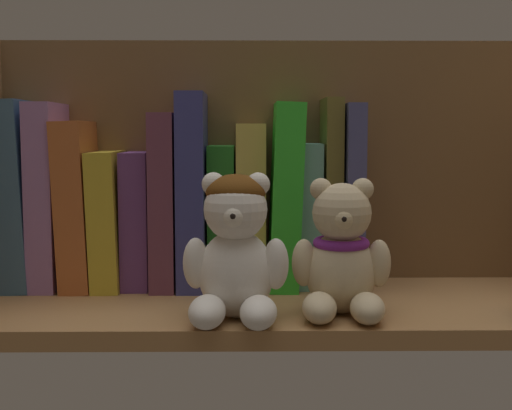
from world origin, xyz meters
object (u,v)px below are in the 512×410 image
object	(u,v)px
book_1	(53,195)
book_9	(281,194)
book_4	(140,218)
book_10	(308,214)
teddy_bear_smaller	(341,257)
book_6	(194,190)
book_8	(251,204)
book_2	(82,203)
teddy_bear_larger	(235,250)
book_5	(167,199)
book_7	(222,215)
book_11	(329,192)
book_3	(112,218)
book_0	(24,194)
book_12	(348,195)

from	to	relation	value
book_1	book_9	bearing A→B (deg)	0.00
book_4	book_10	world-z (taller)	book_10
book_10	teddy_bear_smaller	bearing A→B (deg)	-82.31
book_6	book_8	xyz separation A→B (cm)	(7.08, 0.00, -1.84)
book_2	book_4	distance (cm)	7.40
book_9	teddy_bear_larger	xyz separation A→B (cm)	(-5.38, -17.39, -4.11)
book_5	book_9	xyz separation A→B (cm)	(14.18, 0.00, 0.61)
book_7	book_8	distance (cm)	3.84
book_10	book_11	world-z (taller)	book_11
book_3	book_9	distance (cm)	21.23
book_0	book_2	distance (cm)	7.26
book_8	book_10	bearing A→B (deg)	0.00
book_6	book_4	bearing A→B (deg)	180.00
book_2	book_11	bearing A→B (deg)	0.00
book_8	book_11	distance (cm)	9.89
book_0	book_11	bearing A→B (deg)	0.00
teddy_bear_larger	teddy_bear_smaller	xyz separation A→B (cm)	(10.90, 1.53, -1.00)
book_6	book_12	xyz separation A→B (cm)	(19.21, 0.00, -0.66)
book_4	book_12	world-z (taller)	book_12
book_8	book_11	bearing A→B (deg)	0.00
book_8	teddy_bear_smaller	size ratio (longest dim) A/B	1.40
book_10	teddy_bear_smaller	size ratio (longest dim) A/B	1.23
book_12	teddy_bear_smaller	xyz separation A→B (cm)	(-2.87, -15.86, -5.06)
book_2	book_5	size ratio (longest dim) A/B	0.95
book_1	book_7	bearing A→B (deg)	0.00
book_6	book_9	xyz separation A→B (cm)	(10.82, 0.00, -0.60)
book_2	book_12	xyz separation A→B (cm)	(33.06, 0.00, 1.05)
book_0	book_5	distance (cm)	17.67
book_4	book_11	xyz separation A→B (cm)	(23.54, 0.00, 3.23)
teddy_bear_smaller	book_10	bearing A→B (deg)	97.69
book_10	book_2	bearing A→B (deg)	180.00
book_2	book_3	distance (cm)	4.07
book_5	book_10	bearing A→B (deg)	0.00
book_9	book_12	size ratio (longest dim) A/B	1.00
book_5	book_9	distance (cm)	14.19
book_7	book_12	bearing A→B (deg)	0.00
book_3	book_9	bearing A→B (deg)	0.00
book_5	book_8	world-z (taller)	book_5
book_1	book_9	xyz separation A→B (cm)	(28.28, 0.00, 0.00)
teddy_bear_larger	book_5	bearing A→B (deg)	116.82
book_4	book_12	size ratio (longest dim) A/B	0.74
book_8	book_9	xyz separation A→B (cm)	(3.75, 0.00, 1.23)
book_2	teddy_bear_larger	xyz separation A→B (cm)	(19.30, -17.39, -3.01)
book_1	book_6	bearing A→B (deg)	0.00
book_2	book_4	bearing A→B (deg)	0.00
book_6	book_11	xyz separation A→B (cm)	(16.85, 0.00, -0.31)
teddy_bear_smaller	book_11	bearing A→B (deg)	88.13
book_11	teddy_bear_smaller	world-z (taller)	book_11
book_6	book_7	bearing A→B (deg)	0.00
book_10	teddy_bear_larger	distance (cm)	19.54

